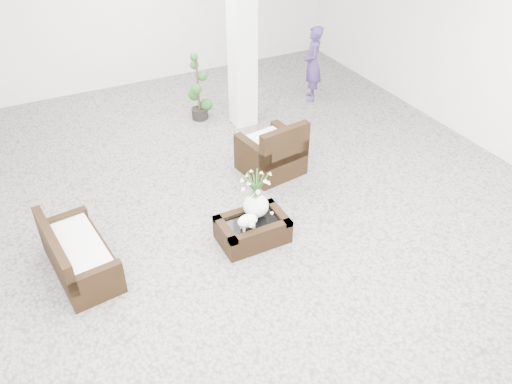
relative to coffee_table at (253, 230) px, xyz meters
name	(u,v)px	position (x,y,z in m)	size (l,w,h in m)	color
ground	(253,224)	(0.15, 0.29, -0.16)	(11.00, 11.00, 0.00)	gray
column	(242,30)	(1.35, 3.09, 1.59)	(0.40, 0.40, 3.50)	white
coffee_table	(253,230)	(0.00, 0.00, 0.00)	(0.90, 0.60, 0.31)	black
sheep_figurine	(248,222)	(-0.12, -0.10, 0.26)	(0.28, 0.23, 0.21)	white
planter_narcissus	(256,191)	(0.10, 0.10, 0.56)	(0.44, 0.44, 0.80)	white
tealight	(272,213)	(0.30, 0.02, 0.17)	(0.04, 0.04, 0.03)	white
armchair	(271,146)	(1.02, 1.38, 0.30)	(0.86, 0.83, 0.92)	black
loveseat	(79,249)	(-2.16, 0.43, 0.20)	(1.32, 0.63, 0.70)	black
topiary	(198,87)	(0.67, 3.59, 0.48)	(0.34, 0.34, 1.28)	#1B4A17
shopper	(313,64)	(3.01, 3.38, 0.58)	(0.54, 0.35, 1.48)	#3D2C63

